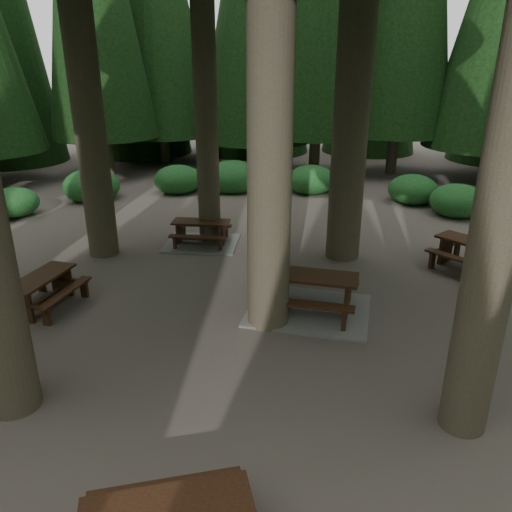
# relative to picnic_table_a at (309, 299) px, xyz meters

# --- Properties ---
(ground) EXTENTS (80.00, 80.00, 0.00)m
(ground) POSITION_rel_picnic_table_a_xyz_m (-1.62, -0.78, -0.31)
(ground) COLOR #574F47
(ground) RESTS_ON ground
(picnic_table_a) EXTENTS (2.76, 2.37, 0.86)m
(picnic_table_a) POSITION_rel_picnic_table_a_xyz_m (0.00, 0.00, 0.00)
(picnic_table_a) COLOR gray
(picnic_table_a) RESTS_ON ground
(picnic_table_b) EXTENTS (1.57, 1.85, 0.73)m
(picnic_table_b) POSITION_rel_picnic_table_a_xyz_m (-5.74, -0.59, 0.18)
(picnic_table_b) COLOR #35150F
(picnic_table_b) RESTS_ON ground
(picnic_table_c) EXTENTS (2.15, 1.80, 0.71)m
(picnic_table_c) POSITION_rel_picnic_table_a_xyz_m (-3.29, 3.81, -0.07)
(picnic_table_c) COLOR gray
(picnic_table_c) RESTS_ON ground
(picnic_table_d) EXTENTS (2.34, 2.32, 0.79)m
(picnic_table_d) POSITION_rel_picnic_table_a_xyz_m (4.02, 2.84, 0.22)
(picnic_table_d) COLOR #35150F
(picnic_table_d) RESTS_ON ground
(shrub_ring) EXTENTS (23.86, 24.64, 1.49)m
(shrub_ring) POSITION_rel_picnic_table_a_xyz_m (-0.91, -0.03, 0.09)
(shrub_ring) COLOR #1D5524
(shrub_ring) RESTS_ON ground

